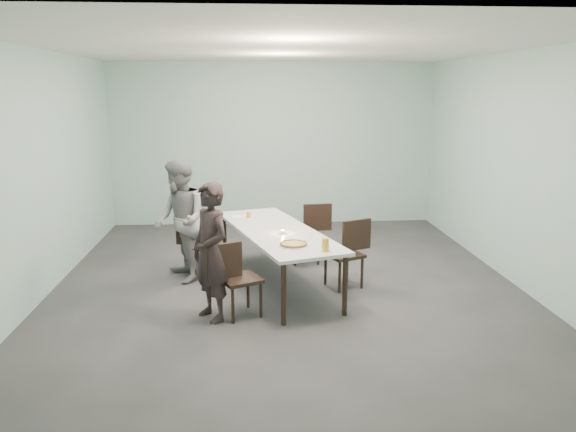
{
  "coord_description": "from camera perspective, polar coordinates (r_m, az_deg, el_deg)",
  "views": [
    {
      "loc": [
        -0.48,
        -7.0,
        2.51
      ],
      "look_at": [
        0.0,
        -0.35,
        1.0
      ],
      "focal_mm": 35.0,
      "sensor_mm": 36.0,
      "label": 1
    }
  ],
  "objects": [
    {
      "name": "amber_tumbler",
      "position": [
        7.87,
        -4.02,
        0.11
      ],
      "size": [
        0.07,
        0.07,
        0.08
      ],
      "primitive_type": "cylinder",
      "color": "gold",
      "rests_on": "table"
    },
    {
      "name": "ground",
      "position": [
        7.45,
        -0.2,
        -6.92
      ],
      "size": [
        7.0,
        7.0,
        0.0
      ],
      "primitive_type": "plane",
      "color": "#333335",
      "rests_on": "ground"
    },
    {
      "name": "water_tumbler",
      "position": [
        6.29,
        3.86,
        -3.07
      ],
      "size": [
        0.08,
        0.08,
        0.09
      ],
      "primitive_type": "cylinder",
      "color": "silver",
      "rests_on": "table"
    },
    {
      "name": "tealight",
      "position": [
        6.99,
        -0.53,
        -1.64
      ],
      "size": [
        0.06,
        0.06,
        0.05
      ],
      "color": "silver",
      "rests_on": "table"
    },
    {
      "name": "chair_near_right",
      "position": [
        7.29,
        6.24,
        -3.31
      ],
      "size": [
        0.65,
        0.55,
        0.87
      ],
      "rotation": [
        0.0,
        0.0,
        3.55
      ],
      "color": "black",
      "rests_on": "ground"
    },
    {
      "name": "chair_far_right",
      "position": [
        8.27,
        2.27,
        -1.29
      ],
      "size": [
        0.63,
        0.45,
        0.87
      ],
      "rotation": [
        0.0,
        0.0,
        3.22
      ],
      "color": "black",
      "rests_on": "ground"
    },
    {
      "name": "chair_far_left",
      "position": [
        7.72,
        -8.92,
        -2.47
      ],
      "size": [
        0.64,
        0.48,
        0.87
      ],
      "rotation": [
        0.0,
        0.0,
        0.16
      ],
      "color": "black",
      "rests_on": "ground"
    },
    {
      "name": "diner_far",
      "position": [
        7.52,
        -10.93,
        -0.46
      ],
      "size": [
        0.86,
        0.96,
        1.64
      ],
      "primitive_type": "imported",
      "rotation": [
        0.0,
        0.0,
        -1.21
      ],
      "color": "gray",
      "rests_on": "ground"
    },
    {
      "name": "menu",
      "position": [
        7.94,
        -4.74,
        -0.05
      ],
      "size": [
        0.35,
        0.3,
        0.01
      ],
      "primitive_type": "cube",
      "rotation": [
        0.0,
        0.0,
        0.3
      ],
      "color": "silver",
      "rests_on": "table"
    },
    {
      "name": "side_plate",
      "position": [
        6.7,
        1.0,
        -2.41
      ],
      "size": [
        0.18,
        0.18,
        0.01
      ],
      "primitive_type": "cylinder",
      "color": "white",
      "rests_on": "table"
    },
    {
      "name": "table",
      "position": [
        7.21,
        -1.16,
        -1.83
      ],
      "size": [
        1.63,
        2.75,
        0.75
      ],
      "rotation": [
        0.0,
        0.0,
        0.3
      ],
      "color": "white",
      "rests_on": "ground"
    },
    {
      "name": "pizza",
      "position": [
        6.45,
        0.56,
        -2.89
      ],
      "size": [
        0.34,
        0.34,
        0.04
      ],
      "color": "white",
      "rests_on": "table"
    },
    {
      "name": "room_shell",
      "position": [
        7.03,
        -0.21,
        8.81
      ],
      "size": [
        6.02,
        7.02,
        3.01
      ],
      "color": "#9EC6BD",
      "rests_on": "ground"
    },
    {
      "name": "diner_near",
      "position": [
        6.2,
        -7.86,
        -3.65
      ],
      "size": [
        0.62,
        0.67,
        1.54
      ],
      "primitive_type": "imported",
      "rotation": [
        0.0,
        0.0,
        -0.96
      ],
      "color": "black",
      "rests_on": "ground"
    },
    {
      "name": "beer_glass",
      "position": [
        6.23,
        3.81,
        -2.95
      ],
      "size": [
        0.08,
        0.08,
        0.15
      ],
      "primitive_type": "cylinder",
      "color": "gold",
      "rests_on": "table"
    },
    {
      "name": "chair_near_left",
      "position": [
        6.29,
        -5.55,
        -5.9
      ],
      "size": [
        0.65,
        0.56,
        0.87
      ],
      "rotation": [
        0.0,
        0.0,
        0.43
      ],
      "color": "black",
      "rests_on": "ground"
    }
  ]
}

